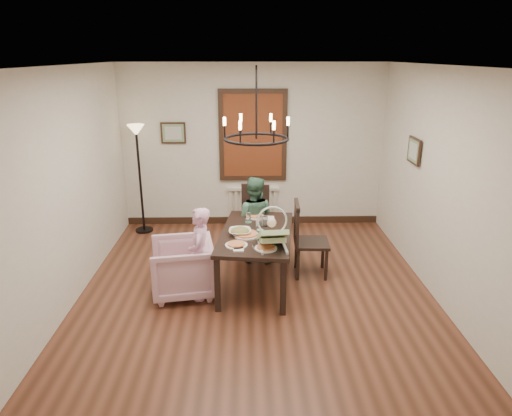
{
  "coord_description": "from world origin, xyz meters",
  "views": [
    {
      "loc": [
        -0.11,
        -5.28,
        2.92
      ],
      "look_at": [
        0.0,
        0.25,
        1.05
      ],
      "focal_mm": 32.0,
      "sensor_mm": 36.0,
      "label": 1
    }
  ],
  "objects_px": {
    "seated_man": "(253,226)",
    "baby_bouncer": "(272,233)",
    "elderly_woman": "(200,261)",
    "chair_far": "(253,218)",
    "dining_table": "(256,238)",
    "floor_lamp": "(140,181)",
    "armchair": "(182,268)",
    "drinking_glass": "(259,221)",
    "chair_right": "(312,239)"
  },
  "relations": [
    {
      "from": "armchair",
      "to": "elderly_woman",
      "type": "height_order",
      "value": "elderly_woman"
    },
    {
      "from": "chair_right",
      "to": "seated_man",
      "type": "bearing_deg",
      "value": 60.61
    },
    {
      "from": "baby_bouncer",
      "to": "drinking_glass",
      "type": "relative_size",
      "value": 3.6
    },
    {
      "from": "dining_table",
      "to": "chair_right",
      "type": "relative_size",
      "value": 1.59
    },
    {
      "from": "seated_man",
      "to": "baby_bouncer",
      "type": "relative_size",
      "value": 2.03
    },
    {
      "from": "chair_far",
      "to": "armchair",
      "type": "height_order",
      "value": "chair_far"
    },
    {
      "from": "armchair",
      "to": "elderly_woman",
      "type": "xyz_separation_m",
      "value": [
        0.24,
        -0.11,
        0.14
      ]
    },
    {
      "from": "seated_man",
      "to": "floor_lamp",
      "type": "xyz_separation_m",
      "value": [
        -1.88,
        1.2,
        0.37
      ]
    },
    {
      "from": "baby_bouncer",
      "to": "floor_lamp",
      "type": "relative_size",
      "value": 0.29
    },
    {
      "from": "chair_right",
      "to": "floor_lamp",
      "type": "distance_m",
      "value": 3.18
    },
    {
      "from": "chair_right",
      "to": "elderly_woman",
      "type": "xyz_separation_m",
      "value": [
        -1.46,
        -0.61,
        -0.04
      ]
    },
    {
      "from": "baby_bouncer",
      "to": "drinking_glass",
      "type": "bearing_deg",
      "value": 95.88
    },
    {
      "from": "drinking_glass",
      "to": "seated_man",
      "type": "bearing_deg",
      "value": 97.24
    },
    {
      "from": "elderly_woman",
      "to": "baby_bouncer",
      "type": "xyz_separation_m",
      "value": [
        0.88,
        -0.14,
        0.42
      ]
    },
    {
      "from": "elderly_woman",
      "to": "baby_bouncer",
      "type": "distance_m",
      "value": 0.98
    },
    {
      "from": "armchair",
      "to": "dining_table",
      "type": "bearing_deg",
      "value": 94.5
    },
    {
      "from": "chair_right",
      "to": "baby_bouncer",
      "type": "distance_m",
      "value": 1.03
    },
    {
      "from": "seated_man",
      "to": "baby_bouncer",
      "type": "xyz_separation_m",
      "value": [
        0.2,
        -1.24,
        0.39
      ]
    },
    {
      "from": "elderly_woman",
      "to": "floor_lamp",
      "type": "distance_m",
      "value": 2.63
    },
    {
      "from": "chair_far",
      "to": "dining_table",
      "type": "bearing_deg",
      "value": -78.62
    },
    {
      "from": "baby_bouncer",
      "to": "dining_table",
      "type": "bearing_deg",
      "value": 105.01
    },
    {
      "from": "chair_right",
      "to": "baby_bouncer",
      "type": "relative_size",
      "value": 2.03
    },
    {
      "from": "dining_table",
      "to": "elderly_woman",
      "type": "distance_m",
      "value": 0.8
    },
    {
      "from": "chair_right",
      "to": "elderly_woman",
      "type": "height_order",
      "value": "chair_right"
    },
    {
      "from": "seated_man",
      "to": "baby_bouncer",
      "type": "distance_m",
      "value": 1.31
    },
    {
      "from": "drinking_glass",
      "to": "floor_lamp",
      "type": "xyz_separation_m",
      "value": [
        -1.95,
        1.76,
        0.08
      ]
    },
    {
      "from": "dining_table",
      "to": "drinking_glass",
      "type": "bearing_deg",
      "value": 84.14
    },
    {
      "from": "dining_table",
      "to": "drinking_glass",
      "type": "distance_m",
      "value": 0.26
    },
    {
      "from": "floor_lamp",
      "to": "baby_bouncer",
      "type": "bearing_deg",
      "value": -49.48
    },
    {
      "from": "baby_bouncer",
      "to": "elderly_woman",
      "type": "bearing_deg",
      "value": 165.97
    },
    {
      "from": "baby_bouncer",
      "to": "floor_lamp",
      "type": "bearing_deg",
      "value": 125.51
    },
    {
      "from": "drinking_glass",
      "to": "armchair",
      "type": "bearing_deg",
      "value": -156.45
    },
    {
      "from": "chair_far",
      "to": "elderly_woman",
      "type": "height_order",
      "value": "chair_far"
    },
    {
      "from": "chair_far",
      "to": "floor_lamp",
      "type": "xyz_separation_m",
      "value": [
        -1.89,
        0.77,
        0.4
      ]
    },
    {
      "from": "floor_lamp",
      "to": "elderly_woman",
      "type": "bearing_deg",
      "value": -62.33
    },
    {
      "from": "seated_man",
      "to": "elderly_woman",
      "type": "bearing_deg",
      "value": 68.11
    },
    {
      "from": "chair_right",
      "to": "armchair",
      "type": "distance_m",
      "value": 1.79
    },
    {
      "from": "dining_table",
      "to": "armchair",
      "type": "xyz_separation_m",
      "value": [
        -0.94,
        -0.23,
        -0.3
      ]
    },
    {
      "from": "dining_table",
      "to": "baby_bouncer",
      "type": "xyz_separation_m",
      "value": [
        0.18,
        -0.49,
        0.26
      ]
    },
    {
      "from": "armchair",
      "to": "drinking_glass",
      "type": "height_order",
      "value": "drinking_glass"
    },
    {
      "from": "armchair",
      "to": "floor_lamp",
      "type": "bearing_deg",
      "value": -165.57
    },
    {
      "from": "chair_far",
      "to": "elderly_woman",
      "type": "xyz_separation_m",
      "value": [
        -0.68,
        -1.53,
        -0.01
      ]
    },
    {
      "from": "chair_right",
      "to": "armchair",
      "type": "relative_size",
      "value": 1.35
    },
    {
      "from": "chair_far",
      "to": "seated_man",
      "type": "height_order",
      "value": "seated_man"
    },
    {
      "from": "chair_right",
      "to": "baby_bouncer",
      "type": "bearing_deg",
      "value": 144.53
    },
    {
      "from": "armchair",
      "to": "seated_man",
      "type": "bearing_deg",
      "value": 127.62
    },
    {
      "from": "dining_table",
      "to": "armchair",
      "type": "distance_m",
      "value": 1.02
    },
    {
      "from": "chair_far",
      "to": "elderly_woman",
      "type": "relative_size",
      "value": 1.02
    },
    {
      "from": "chair_far",
      "to": "seated_man",
      "type": "relative_size",
      "value": 0.95
    },
    {
      "from": "chair_far",
      "to": "armchair",
      "type": "relative_size",
      "value": 1.28
    }
  ]
}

